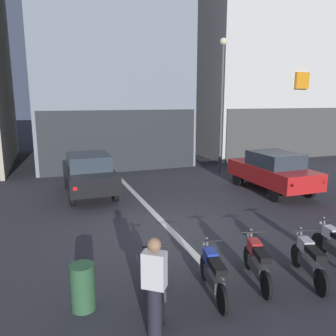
{
  "coord_description": "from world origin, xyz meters",
  "views": [
    {
      "loc": [
        -3.21,
        -8.58,
        3.7
      ],
      "look_at": [
        0.67,
        2.0,
        1.4
      ],
      "focal_mm": 35.71,
      "sensor_mm": 36.0,
      "label": 1
    }
  ],
  "objects_px": {
    "street_lamp": "(222,93)",
    "motorcycle_blue_row_left_mid": "(213,273)",
    "trash_bin": "(83,287)",
    "motorcycle_green_row_leftmost": "(158,279)",
    "motorcycle_silver_row_right_mid": "(309,259)",
    "car_red_parked_kerbside": "(273,170)",
    "motorcycle_white_row_rightmost": "(335,246)",
    "motorcycle_red_row_centre": "(257,261)",
    "person_by_motorcycles": "(154,287)",
    "car_blue_down_street": "(122,142)",
    "car_black_crossing_near": "(89,173)"
  },
  "relations": [
    {
      "from": "person_by_motorcycles",
      "to": "car_blue_down_street",
      "type": "bearing_deg",
      "value": 79.17
    },
    {
      "from": "trash_bin",
      "to": "street_lamp",
      "type": "bearing_deg",
      "value": 49.93
    },
    {
      "from": "car_blue_down_street",
      "to": "street_lamp",
      "type": "height_order",
      "value": "street_lamp"
    },
    {
      "from": "trash_bin",
      "to": "motorcycle_red_row_centre",
      "type": "bearing_deg",
      "value": -4.99
    },
    {
      "from": "street_lamp",
      "to": "motorcycle_red_row_centre",
      "type": "relative_size",
      "value": 4.1
    },
    {
      "from": "motorcycle_white_row_rightmost",
      "to": "car_blue_down_street",
      "type": "bearing_deg",
      "value": 93.9
    },
    {
      "from": "car_black_crossing_near",
      "to": "motorcycle_green_row_leftmost",
      "type": "bearing_deg",
      "value": -88.0
    },
    {
      "from": "car_black_crossing_near",
      "to": "motorcycle_silver_row_right_mid",
      "type": "height_order",
      "value": "car_black_crossing_near"
    },
    {
      "from": "motorcycle_blue_row_left_mid",
      "to": "motorcycle_white_row_rightmost",
      "type": "distance_m",
      "value": 3.18
    },
    {
      "from": "car_red_parked_kerbside",
      "to": "car_black_crossing_near",
      "type": "bearing_deg",
      "value": 163.38
    },
    {
      "from": "street_lamp",
      "to": "motorcycle_red_row_centre",
      "type": "distance_m",
      "value": 11.31
    },
    {
      "from": "car_black_crossing_near",
      "to": "trash_bin",
      "type": "xyz_separation_m",
      "value": [
        -1.05,
        -7.55,
        -0.46
      ]
    },
    {
      "from": "motorcycle_red_row_centre",
      "to": "motorcycle_silver_row_right_mid",
      "type": "relative_size",
      "value": 1.01
    },
    {
      "from": "car_red_parked_kerbside",
      "to": "motorcycle_white_row_rightmost",
      "type": "bearing_deg",
      "value": -114.41
    },
    {
      "from": "street_lamp",
      "to": "motorcycle_blue_row_left_mid",
      "type": "relative_size",
      "value": 4.02
    },
    {
      "from": "car_black_crossing_near",
      "to": "motorcycle_blue_row_left_mid",
      "type": "height_order",
      "value": "car_black_crossing_near"
    },
    {
      "from": "motorcycle_blue_row_left_mid",
      "to": "trash_bin",
      "type": "bearing_deg",
      "value": 170.51
    },
    {
      "from": "person_by_motorcycles",
      "to": "trash_bin",
      "type": "height_order",
      "value": "person_by_motorcycles"
    },
    {
      "from": "motorcycle_blue_row_left_mid",
      "to": "street_lamp",
      "type": "bearing_deg",
      "value": 60.56
    },
    {
      "from": "car_red_parked_kerbside",
      "to": "trash_bin",
      "type": "distance_m",
      "value": 9.81
    },
    {
      "from": "car_red_parked_kerbside",
      "to": "car_blue_down_street",
      "type": "bearing_deg",
      "value": 108.3
    },
    {
      "from": "car_black_crossing_near",
      "to": "person_by_motorcycles",
      "type": "height_order",
      "value": "person_by_motorcycles"
    },
    {
      "from": "motorcycle_green_row_leftmost",
      "to": "car_red_parked_kerbside",
      "type": "bearing_deg",
      "value": 39.83
    },
    {
      "from": "car_blue_down_street",
      "to": "street_lamp",
      "type": "bearing_deg",
      "value": -64.25
    },
    {
      "from": "motorcycle_silver_row_right_mid",
      "to": "trash_bin",
      "type": "relative_size",
      "value": 1.89
    },
    {
      "from": "car_blue_down_street",
      "to": "motorcycle_red_row_centre",
      "type": "height_order",
      "value": "car_blue_down_street"
    },
    {
      "from": "car_black_crossing_near",
      "to": "motorcycle_white_row_rightmost",
      "type": "distance_m",
      "value": 9.04
    },
    {
      "from": "car_blue_down_street",
      "to": "motorcycle_silver_row_right_mid",
      "type": "distance_m",
      "value": 17.37
    },
    {
      "from": "motorcycle_green_row_leftmost",
      "to": "motorcycle_silver_row_right_mid",
      "type": "relative_size",
      "value": 1.02
    },
    {
      "from": "motorcycle_silver_row_right_mid",
      "to": "motorcycle_blue_row_left_mid",
      "type": "bearing_deg",
      "value": 174.68
    },
    {
      "from": "motorcycle_blue_row_left_mid",
      "to": "motorcycle_white_row_rightmost",
      "type": "xyz_separation_m",
      "value": [
        3.18,
        0.12,
        0.0
      ]
    },
    {
      "from": "car_blue_down_street",
      "to": "person_by_motorcycles",
      "type": "xyz_separation_m",
      "value": [
        -3.42,
        -17.9,
        -0.03
      ]
    },
    {
      "from": "motorcycle_silver_row_right_mid",
      "to": "person_by_motorcycles",
      "type": "relative_size",
      "value": 0.96
    },
    {
      "from": "street_lamp",
      "to": "trash_bin",
      "type": "relative_size",
      "value": 7.82
    },
    {
      "from": "street_lamp",
      "to": "trash_bin",
      "type": "xyz_separation_m",
      "value": [
        -7.94,
        -9.44,
        -3.63
      ]
    },
    {
      "from": "car_blue_down_street",
      "to": "motorcycle_blue_row_left_mid",
      "type": "relative_size",
      "value": 2.56
    },
    {
      "from": "street_lamp",
      "to": "person_by_motorcycles",
      "type": "xyz_separation_m",
      "value": [
        -6.96,
        -10.57,
        -3.2
      ]
    },
    {
      "from": "street_lamp",
      "to": "person_by_motorcycles",
      "type": "height_order",
      "value": "street_lamp"
    },
    {
      "from": "motorcycle_silver_row_right_mid",
      "to": "car_red_parked_kerbside",
      "type": "bearing_deg",
      "value": 58.81
    },
    {
      "from": "motorcycle_red_row_centre",
      "to": "car_red_parked_kerbside",
      "type": "bearing_deg",
      "value": 50.59
    },
    {
      "from": "street_lamp",
      "to": "motorcycle_blue_row_left_mid",
      "type": "xyz_separation_m",
      "value": [
        -5.55,
        -9.84,
        -3.6
      ]
    },
    {
      "from": "car_black_crossing_near",
      "to": "motorcycle_blue_row_left_mid",
      "type": "distance_m",
      "value": 8.07
    },
    {
      "from": "motorcycle_red_row_centre",
      "to": "motorcycle_silver_row_right_mid",
      "type": "height_order",
      "value": "same"
    },
    {
      "from": "motorcycle_green_row_leftmost",
      "to": "trash_bin",
      "type": "xyz_separation_m",
      "value": [
        -1.33,
        0.27,
        -0.03
      ]
    },
    {
      "from": "street_lamp",
      "to": "motorcycle_green_row_leftmost",
      "type": "xyz_separation_m",
      "value": [
        -6.61,
        -9.71,
        -3.6
      ]
    },
    {
      "from": "car_red_parked_kerbside",
      "to": "person_by_motorcycles",
      "type": "xyz_separation_m",
      "value": [
        -7.18,
        -6.56,
        -0.03
      ]
    },
    {
      "from": "car_black_crossing_near",
      "to": "motorcycle_silver_row_right_mid",
      "type": "xyz_separation_m",
      "value": [
        3.45,
        -8.14,
        -0.43
      ]
    },
    {
      "from": "car_black_crossing_near",
      "to": "person_by_motorcycles",
      "type": "distance_m",
      "value": 8.68
    },
    {
      "from": "car_blue_down_street",
      "to": "car_black_crossing_near",
      "type": "bearing_deg",
      "value": -109.97
    },
    {
      "from": "motorcycle_blue_row_left_mid",
      "to": "motorcycle_red_row_centre",
      "type": "bearing_deg",
      "value": 5.26
    }
  ]
}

